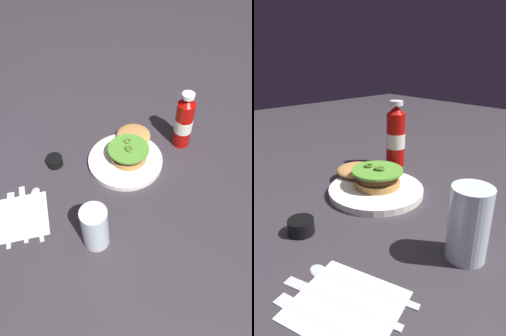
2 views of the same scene
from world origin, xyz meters
TOP-DOWN VIEW (x-y plane):
  - ground_plane at (0.00, 0.00)m, footprint 3.00×3.00m
  - dinner_plate at (0.07, -0.04)m, footprint 0.25×0.25m
  - burger_sandwich at (0.11, -0.05)m, footprint 0.22×0.14m
  - ketchup_bottle at (0.18, -0.22)m, footprint 0.06×0.06m
  - water_glass at (-0.23, 0.02)m, footprint 0.07×0.07m
  - condiment_cup at (0.04, 0.20)m, footprint 0.05×0.05m
  - napkin at (-0.17, 0.24)m, footprint 0.19×0.18m
  - spoon_utensil at (-0.13, 0.21)m, footprint 0.19×0.08m
  - butter_knife at (-0.14, 0.25)m, footprint 0.20×0.09m
  - fork_utensil at (-0.16, 0.29)m, footprint 0.19×0.07m

SIDE VIEW (x-z plane):
  - ground_plane at x=0.00m, z-range 0.00..0.00m
  - napkin at x=-0.17m, z-range 0.00..0.00m
  - butter_knife at x=-0.14m, z-range 0.00..0.01m
  - fork_utensil at x=-0.16m, z-range 0.00..0.01m
  - spoon_utensil at x=-0.13m, z-range 0.00..0.01m
  - dinner_plate at x=0.07m, z-range 0.00..0.02m
  - condiment_cup at x=0.04m, z-range 0.00..0.03m
  - burger_sandwich at x=0.11m, z-range 0.01..0.06m
  - water_glass at x=-0.23m, z-range 0.00..0.14m
  - ketchup_bottle at x=0.18m, z-range -0.01..0.20m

